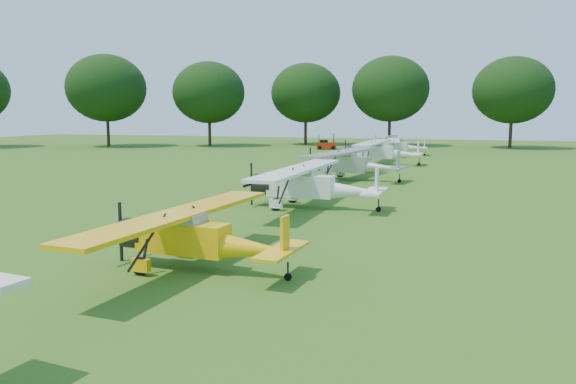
% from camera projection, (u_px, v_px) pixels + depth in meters
% --- Properties ---
extents(ground, '(160.00, 160.00, 0.00)m').
position_uv_depth(ground, '(272.00, 210.00, 27.65)').
color(ground, '#265515').
rests_on(ground, ground).
extents(tree_belt, '(137.36, 130.27, 14.52)m').
position_uv_depth(tree_belt, '(346.00, 40.00, 25.59)').
color(tree_belt, black).
rests_on(tree_belt, ground).
extents(aircraft_2, '(6.09, 9.71, 1.91)m').
position_uv_depth(aircraft_2, '(196.00, 234.00, 16.88)').
color(aircraft_2, '#FFB90A').
rests_on(aircraft_2, ground).
extents(aircraft_3, '(6.95, 11.03, 2.18)m').
position_uv_depth(aircraft_3, '(310.00, 183.00, 27.94)').
color(aircraft_3, white).
rests_on(aircraft_3, ground).
extents(aircraft_4, '(7.15, 11.33, 2.22)m').
position_uv_depth(aircraft_4, '(352.00, 162.00, 39.72)').
color(aircraft_4, '#B5B5B9').
rests_on(aircraft_4, ground).
extents(aircraft_5, '(7.23, 11.48, 2.27)m').
position_uv_depth(aircraft_5, '(380.00, 150.00, 51.92)').
color(aircraft_5, white).
rests_on(aircraft_5, ground).
extents(aircraft_6, '(6.07, 9.64, 1.89)m').
position_uv_depth(aircraft_6, '(398.00, 145.00, 63.48)').
color(aircraft_6, white).
rests_on(aircraft_6, ground).
extents(aircraft_7, '(5.79, 9.22, 1.81)m').
position_uv_depth(aircraft_7, '(396.00, 141.00, 75.05)').
color(aircraft_7, '#B5B5B9').
rests_on(aircraft_7, ground).
extents(golf_cart, '(2.81, 2.13, 2.14)m').
position_uv_depth(golf_cart, '(326.00, 144.00, 73.50)').
color(golf_cart, red).
rests_on(golf_cart, ground).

